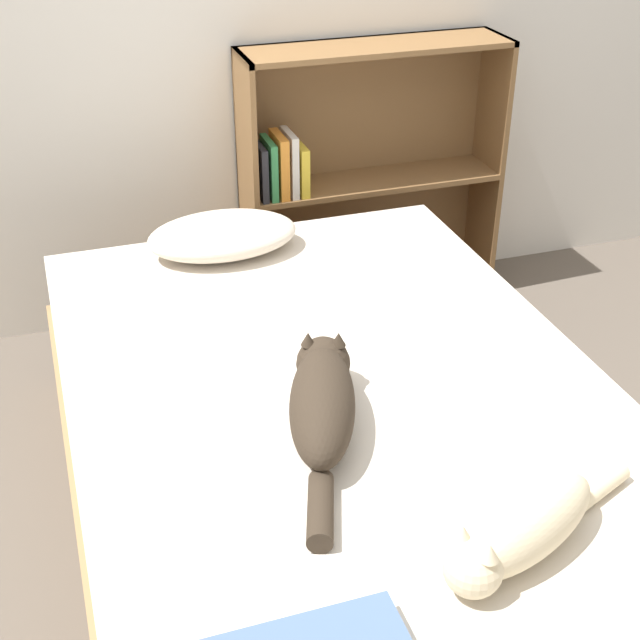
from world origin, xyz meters
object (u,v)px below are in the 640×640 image
(pillow, at_px, (223,235))
(cat_dark, at_px, (322,400))
(bed, at_px, (338,463))
(cat_light, at_px, (521,530))
(bookshelf, at_px, (360,175))

(pillow, height_order, cat_dark, cat_dark)
(bed, xyz_separation_m, cat_dark, (-0.10, -0.16, 0.34))
(cat_dark, bearing_deg, pillow, 19.90)
(cat_light, bearing_deg, cat_dark, -88.23)
(cat_dark, bearing_deg, bed, -12.10)
(pillow, height_order, cat_light, cat_light)
(cat_dark, bearing_deg, cat_light, -136.45)
(bed, distance_m, cat_dark, 0.38)
(cat_light, relative_size, cat_dark, 0.85)
(cat_light, height_order, cat_dark, cat_dark)
(cat_dark, height_order, bookshelf, bookshelf)
(cat_light, distance_m, bookshelf, 1.99)
(bookshelf, bearing_deg, cat_light, -101.65)
(bed, relative_size, cat_dark, 3.26)
(bookshelf, bearing_deg, pillow, -143.84)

